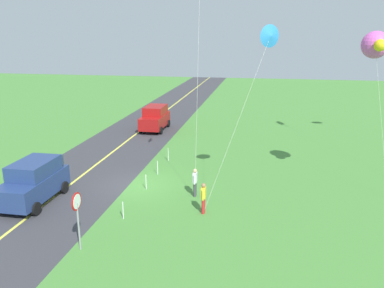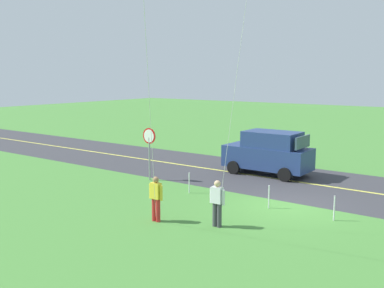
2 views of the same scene
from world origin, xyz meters
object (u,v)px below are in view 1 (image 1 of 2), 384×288
(person_adult_near, at_px, (195,181))
(car_parked_west_far, at_px, (155,118))
(stop_sign, at_px, (77,210))
(kite_pink_drift, at_px, (376,45))
(car_suv_foreground, at_px, (34,181))
(kite_blue_mid, at_px, (270,37))
(person_adult_companion, at_px, (203,197))

(person_adult_near, bearing_deg, car_parked_west_far, 51.67)
(stop_sign, distance_m, kite_pink_drift, 16.63)
(car_suv_foreground, bearing_deg, kite_blue_mid, 101.04)
(person_adult_near, relative_size, person_adult_companion, 1.00)
(stop_sign, distance_m, person_adult_near, 7.44)
(car_suv_foreground, xyz_separation_m, car_parked_west_far, (-16.89, 1.93, 0.00))
(car_suv_foreground, height_order, person_adult_companion, car_suv_foreground)
(person_adult_near, bearing_deg, kite_blue_mid, -60.93)
(car_parked_west_far, height_order, person_adult_companion, car_parked_west_far)
(car_suv_foreground, bearing_deg, kite_pink_drift, 104.34)
(car_parked_west_far, relative_size, person_adult_near, 2.75)
(kite_blue_mid, bearing_deg, kite_pink_drift, 111.37)
(person_adult_near, xyz_separation_m, kite_pink_drift, (-2.16, 9.03, 7.31))
(stop_sign, distance_m, person_adult_companion, 6.35)
(stop_sign, relative_size, kite_blue_mid, 0.28)
(car_parked_west_far, distance_m, person_adult_companion, 18.13)
(car_parked_west_far, xyz_separation_m, person_adult_near, (14.62, 6.39, -0.29))
(stop_sign, bearing_deg, kite_pink_drift, 123.67)
(car_suv_foreground, distance_m, stop_sign, 6.16)
(stop_sign, bearing_deg, car_parked_west_far, -172.85)
(car_parked_west_far, distance_m, stop_sign, 21.15)
(car_parked_west_far, xyz_separation_m, kite_blue_mid, (14.55, 10.06, 7.43))
(car_parked_west_far, distance_m, kite_blue_mid, 19.19)
(car_suv_foreground, distance_m, person_adult_companion, 9.12)
(person_adult_near, height_order, person_adult_companion, same)
(person_adult_near, bearing_deg, kite_pink_drift, -48.48)
(kite_pink_drift, bearing_deg, kite_blue_mid, -68.63)
(stop_sign, bearing_deg, person_adult_companion, 133.61)
(person_adult_near, distance_m, kite_blue_mid, 8.55)
(stop_sign, relative_size, kite_pink_drift, 0.29)
(car_suv_foreground, xyz_separation_m, stop_sign, (4.08, 4.56, 0.65))
(car_suv_foreground, relative_size, kite_pink_drift, 0.50)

